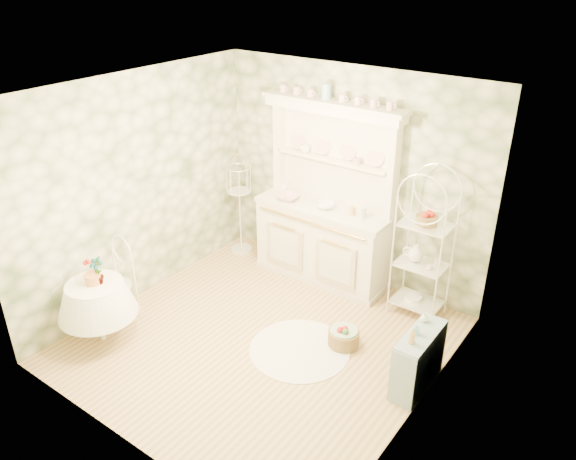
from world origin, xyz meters
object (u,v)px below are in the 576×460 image
Objects in this scene: round_table at (99,313)px; bakers_rack at (424,240)px; kitchen_dresser at (324,196)px; birdcage_stand at (240,205)px; cafe_chair at (114,288)px; floor_basket at (344,337)px; side_shelf at (418,362)px.

bakers_rack is at bearing 44.27° from round_table.
round_table is at bearing -115.66° from kitchen_dresser.
bakers_rack is 1.38× the size of birdcage_stand.
cafe_chair is (-0.16, 0.34, 0.08)m from round_table.
floor_basket is at bearing 33.87° from round_table.
bakers_rack is at bearing 41.45° from cafe_chair.
floor_basket is at bearing -23.48° from birdcage_stand.
bakers_rack is 5.88× the size of floor_basket.
floor_basket is at bearing -47.46° from kitchen_dresser.
kitchen_dresser is 2.37m from side_shelf.
birdcage_stand is (0.06, 2.12, 0.28)m from cafe_chair.
cafe_chair is (-2.72, -2.16, -0.54)m from bakers_rack.
cafe_chair is 2.14m from birdcage_stand.
side_shelf is (1.87, -1.18, -0.87)m from kitchen_dresser.
bakers_rack is at bearing 70.02° from floor_basket.
bakers_rack reaches higher than round_table.
round_table reaches higher than floor_basket.
side_shelf is (0.52, -1.15, -0.69)m from bakers_rack.
cafe_chair is (-3.24, -1.01, 0.14)m from side_shelf.
side_shelf is 0.95× the size of round_table.
round_table is 0.38m from cafe_chair.
bakers_rack is (1.35, -0.03, -0.18)m from kitchen_dresser.
bakers_rack is 2.68m from birdcage_stand.
birdcage_stand is (-3.18, 1.11, 0.42)m from side_shelf.
birdcage_stand reaches higher than side_shelf.
side_shelf is 0.92m from floor_basket.
birdcage_stand is at bearing 92.28° from round_table.
kitchen_dresser is 3.34× the size of round_table.
round_table is at bearing -87.72° from birdcage_stand.
floor_basket is (0.97, -1.06, -1.04)m from kitchen_dresser.
floor_basket is at bearing 171.72° from side_shelf.
round_table is at bearing -157.07° from side_shelf.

